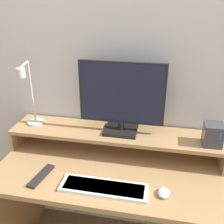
# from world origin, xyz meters

# --- Properties ---
(wall_back) EXTENTS (6.00, 0.05, 2.50)m
(wall_back) POSITION_xyz_m (0.00, 0.65, 1.25)
(wall_back) COLOR silver
(wall_back) RESTS_ON ground_plane
(desk) EXTENTS (1.26, 0.61, 0.71)m
(desk) POSITION_xyz_m (0.00, 0.31, 0.51)
(desk) COLOR #A87F51
(desk) RESTS_ON ground_plane
(monitor_shelf) EXTENTS (1.26, 0.26, 0.14)m
(monitor_shelf) POSITION_xyz_m (0.00, 0.48, 0.82)
(monitor_shelf) COLOR #A87F51
(monitor_shelf) RESTS_ON desk
(monitor) EXTENTS (0.49, 0.17, 0.42)m
(monitor) POSITION_xyz_m (0.04, 0.50, 1.06)
(monitor) COLOR black
(monitor) RESTS_ON monitor_shelf
(desk_lamp) EXTENTS (0.11, 0.22, 0.40)m
(desk_lamp) POSITION_xyz_m (-0.50, 0.44, 1.04)
(desk_lamp) COLOR silver
(desk_lamp) RESTS_ON monitor_shelf
(router_dock) EXTENTS (0.10, 0.10, 0.12)m
(router_dock) POSITION_xyz_m (0.55, 0.45, 0.91)
(router_dock) COLOR #3D3D42
(router_dock) RESTS_ON monitor_shelf
(keyboard) EXTENTS (0.44, 0.13, 0.02)m
(keyboard) POSITION_xyz_m (0.01, 0.13, 0.72)
(keyboard) COLOR white
(keyboard) RESTS_ON desk
(mouse) EXTENTS (0.06, 0.08, 0.03)m
(mouse) POSITION_xyz_m (0.31, 0.15, 0.72)
(mouse) COLOR silver
(mouse) RESTS_ON desk
(remote_control) EXTENTS (0.08, 0.20, 0.02)m
(remote_control) POSITION_xyz_m (-0.33, 0.16, 0.71)
(remote_control) COLOR black
(remote_control) RESTS_ON desk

